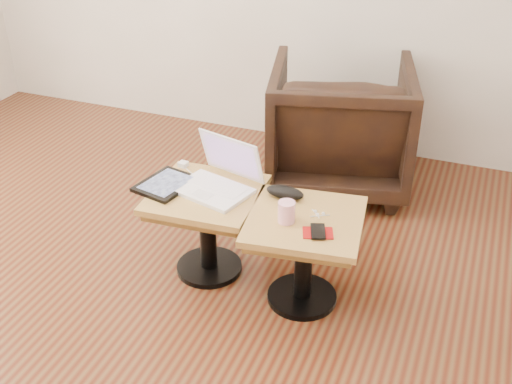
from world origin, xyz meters
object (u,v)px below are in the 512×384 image
(side_table_left, at_px, (207,212))
(laptop, at_px, (219,179))
(side_table_right, at_px, (304,239))
(armchair, at_px, (340,126))
(striped_cup, at_px, (287,212))

(side_table_left, height_order, laptop, laptop)
(side_table_right, bearing_deg, laptop, 159.90)
(side_table_left, relative_size, laptop, 1.30)
(side_table_left, distance_m, armchair, 1.14)
(side_table_right, relative_size, armchair, 0.67)
(side_table_left, height_order, striped_cup, striped_cup)
(side_table_right, relative_size, laptop, 1.37)
(striped_cup, relative_size, armchair, 0.12)
(side_table_left, bearing_deg, armchair, 68.23)
(side_table_left, distance_m, striped_cup, 0.47)
(side_table_right, relative_size, striped_cup, 5.76)
(side_table_right, xyz_separation_m, laptop, (-0.45, 0.10, 0.16))
(armchair, bearing_deg, laptop, 59.07)
(side_table_left, height_order, side_table_right, same)
(side_table_right, xyz_separation_m, armchair, (-0.14, 1.13, 0.04))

